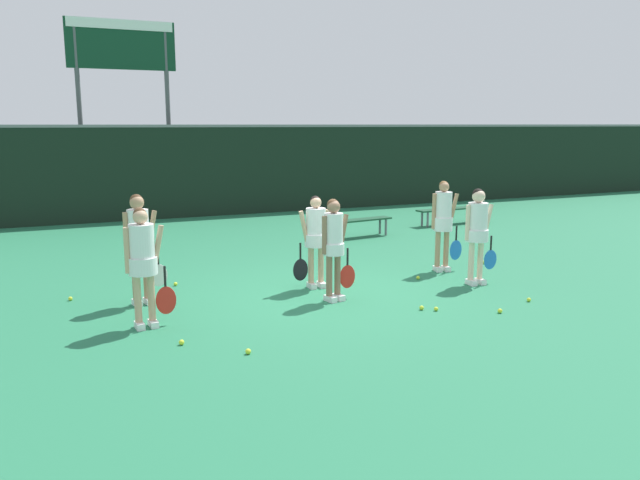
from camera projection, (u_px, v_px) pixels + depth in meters
ground_plane at (321, 294)px, 10.47m from camera, size 140.00×140.00×0.00m
fence_windscreen at (193, 171)px, 18.85m from camera, size 60.00×0.08×2.79m
scoreboard at (122, 66)px, 18.98m from camera, size 3.21×0.15×5.90m
bench_courtside at (361, 222)px, 15.64m from camera, size 1.72×0.59×0.46m
bench_far at (450, 210)px, 17.65m from camera, size 2.19×0.54×0.46m
player_0 at (143, 258)px, 8.57m from camera, size 0.68×0.40×1.68m
player_1 at (334, 242)px, 9.91m from camera, size 0.62×0.35×1.65m
player_2 at (478, 227)px, 10.92m from camera, size 0.67×0.40×1.70m
player_3 at (139, 240)px, 9.67m from camera, size 0.65×0.37×1.75m
player_4 at (315, 234)px, 10.71m from camera, size 0.66×0.39×1.60m
player_5 at (443, 219)px, 11.93m from camera, size 0.63×0.37×1.74m
tennis_ball_0 at (529, 300)px, 9.99m from camera, size 0.07×0.07×0.07m
tennis_ball_1 at (436, 309)px, 9.49m from camera, size 0.07×0.07×0.07m
tennis_ball_2 at (248, 351)px, 7.71m from camera, size 0.07×0.07×0.07m
tennis_ball_3 at (418, 278)px, 11.42m from camera, size 0.07×0.07×0.07m
tennis_ball_4 at (500, 311)px, 9.38m from camera, size 0.07×0.07×0.07m
tennis_ball_5 at (70, 299)px, 10.05m from camera, size 0.07×0.07×0.07m
tennis_ball_6 at (484, 262)px, 12.70m from camera, size 0.07×0.07×0.07m
tennis_ball_7 at (352, 281)px, 11.19m from camera, size 0.07×0.07×0.07m
tennis_ball_8 at (182, 342)px, 8.03m from camera, size 0.07×0.07×0.07m
tennis_ball_9 at (422, 308)px, 9.54m from camera, size 0.07×0.07×0.07m
tennis_ball_10 at (175, 284)px, 10.97m from camera, size 0.07×0.07×0.07m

